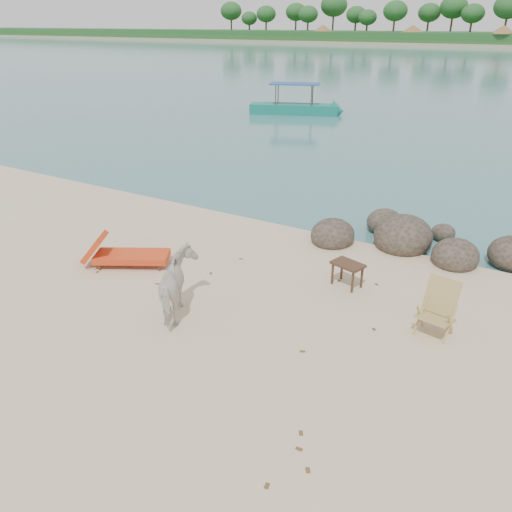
% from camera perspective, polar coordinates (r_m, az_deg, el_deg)
% --- Properties ---
extents(boulders, '(6.38, 2.89, 1.13)m').
position_cam_1_polar(boulders, '(13.65, 18.36, 1.44)').
color(boulders, '#302920').
rests_on(boulders, ground).
extents(cow, '(1.40, 1.66, 1.29)m').
position_cam_1_polar(cow, '(10.02, -8.82, -3.57)').
color(cow, beige).
rests_on(cow, ground).
extents(side_table, '(0.79, 0.62, 0.56)m').
position_cam_1_polar(side_table, '(11.33, 10.35, -2.24)').
color(side_table, '#382616').
rests_on(side_table, ground).
extents(lounge_chair, '(2.30, 1.75, 0.66)m').
position_cam_1_polar(lounge_chair, '(12.45, -14.03, 0.28)').
color(lounge_chair, red).
rests_on(lounge_chair, ground).
extents(deck_chair, '(0.77, 0.83, 1.04)m').
position_cam_1_polar(deck_chair, '(9.93, 19.90, -6.05)').
color(deck_chair, tan).
rests_on(deck_chair, ground).
extents(boat_near, '(6.46, 3.59, 3.10)m').
position_cam_1_polar(boat_near, '(33.75, 4.43, 18.56)').
color(boat_near, '#127060').
rests_on(boat_near, water).
extents(dead_leaves, '(7.98, 6.99, 0.00)m').
position_cam_1_polar(dead_leaves, '(9.36, -3.60, -10.20)').
color(dead_leaves, brown).
rests_on(dead_leaves, ground).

